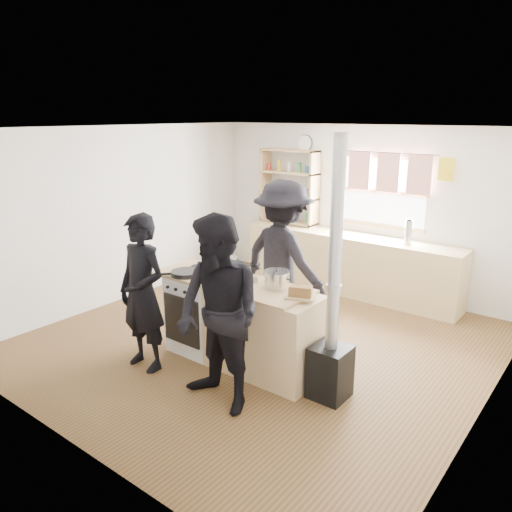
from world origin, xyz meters
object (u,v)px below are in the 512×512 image
(skillet_greens, at_px, (186,273))
(person_near_right, at_px, (219,315))
(cooking_island, at_px, (241,324))
(stockpot_stove, at_px, (228,264))
(stockpot_counter, at_px, (277,279))
(thermos, at_px, (408,232))
(bread_board, at_px, (300,293))
(flue_heater, at_px, (332,335))
(person_near_left, at_px, (142,293))
(person_far, at_px, (283,259))
(roast_tray, at_px, (238,277))

(skillet_greens, xyz_separation_m, person_near_right, (1.02, -0.60, -0.04))
(cooking_island, height_order, person_near_right, person_near_right)
(skillet_greens, height_order, stockpot_stove, stockpot_stove)
(stockpot_counter, relative_size, person_near_right, 0.15)
(thermos, relative_size, cooking_island, 0.17)
(thermos, bearing_deg, bread_board, -90.01)
(thermos, bearing_deg, person_near_right, -95.88)
(cooking_island, height_order, bread_board, bread_board)
(stockpot_counter, bearing_deg, flue_heater, -9.98)
(thermos, relative_size, person_near_right, 0.18)
(person_near_left, relative_size, person_near_right, 0.92)
(person_far, bearing_deg, stockpot_stove, 81.19)
(cooking_island, bearing_deg, roast_tray, 145.71)
(roast_tray, distance_m, flue_heater, 1.23)
(flue_heater, distance_m, person_near_left, 2.01)
(thermos, height_order, stockpot_counter, thermos)
(roast_tray, height_order, person_near_right, person_near_right)
(roast_tray, distance_m, bread_board, 0.82)
(stockpot_stove, relative_size, bread_board, 0.73)
(thermos, bearing_deg, stockpot_counter, -97.61)
(stockpot_counter, relative_size, person_far, 0.14)
(roast_tray, bearing_deg, cooking_island, -34.29)
(cooking_island, bearing_deg, stockpot_counter, 17.36)
(cooking_island, relative_size, stockpot_stove, 8.09)
(skillet_greens, relative_size, person_far, 0.24)
(person_far, bearing_deg, flue_heater, 152.44)
(flue_heater, xyz_separation_m, person_near_right, (-0.73, -0.76, 0.27))
(thermos, height_order, cooking_island, thermos)
(cooking_island, bearing_deg, person_near_left, -138.58)
(flue_heater, height_order, person_far, flue_heater)
(stockpot_stove, height_order, person_near_right, person_near_right)
(bread_board, height_order, person_near_left, person_near_left)
(roast_tray, relative_size, stockpot_counter, 1.68)
(bread_board, height_order, person_far, person_far)
(bread_board, height_order, person_near_right, person_near_right)
(person_near_right, distance_m, person_far, 1.77)
(flue_heater, relative_size, person_far, 1.31)
(cooking_island, bearing_deg, person_near_right, -63.91)
(cooking_island, height_order, roast_tray, roast_tray)
(person_near_right, relative_size, person_far, 0.95)
(person_far, bearing_deg, roast_tray, 102.08)
(roast_tray, relative_size, person_near_right, 0.24)
(thermos, xyz_separation_m, roast_tray, (-0.82, -2.72, -0.10))
(stockpot_stove, bearing_deg, thermos, 66.84)
(person_near_right, bearing_deg, flue_heater, 54.11)
(cooking_island, xyz_separation_m, person_near_left, (-0.77, -0.68, 0.38))
(cooking_island, xyz_separation_m, person_far, (-0.10, 0.94, 0.49))
(thermos, bearing_deg, roast_tray, -106.70)
(cooking_island, relative_size, roast_tray, 4.42)
(stockpot_stove, xyz_separation_m, person_near_left, (-0.42, -0.89, -0.17))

